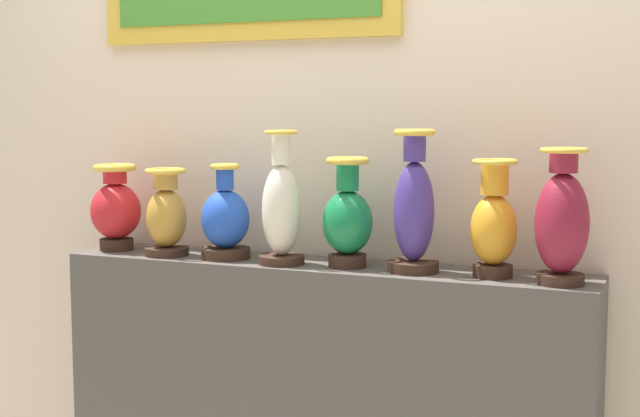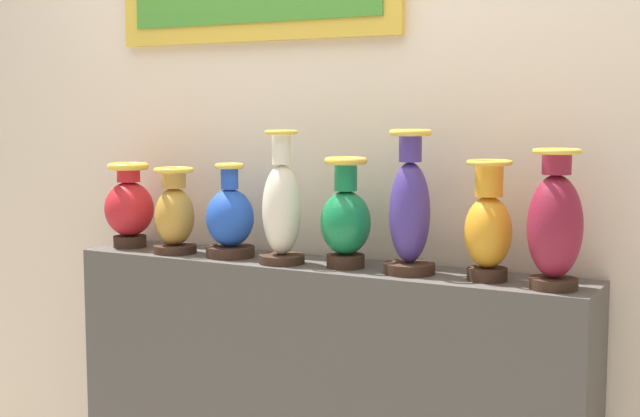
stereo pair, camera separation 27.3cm
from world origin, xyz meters
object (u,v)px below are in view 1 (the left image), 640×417
Objects in this scene: vase_sapphire at (225,221)px; vase_burgundy at (562,222)px; vase_amber at (494,224)px; vase_emerald at (347,219)px; vase_ivory at (281,209)px; vase_crimson at (116,209)px; vase_ochre at (166,216)px; vase_indigo at (414,210)px.

vase_sapphire is 1.06m from vase_burgundy.
vase_sapphire is 0.91× the size of vase_amber.
vase_sapphire is at bearing -179.54° from vase_emerald.
vase_ivory is at bearing 179.92° from vase_burgundy.
vase_burgundy reaches higher than vase_amber.
vase_ochre is (0.22, -0.03, -0.01)m from vase_crimson.
vase_ochre is 0.42m from vase_ivory.
vase_crimson reaches higher than vase_ochre.
vase_indigo reaches higher than vase_sapphire.
vase_ivory reaches higher than vase_ochre.
vase_ochre is 0.21m from vase_sapphire.
vase_indigo is (0.84, 0.02, 0.05)m from vase_ochre.
vase_ivory is 1.11× the size of vase_burgundy.
vase_crimson is at bearing 179.81° from vase_amber.
vase_ivory is 0.42m from vase_indigo.
vase_crimson is 0.70× the size of vase_indigo.
vase_emerald reaches higher than vase_ochre.
vase_ivory reaches higher than vase_emerald.
vase_ochre is 0.68× the size of vase_indigo.
vase_amber reaches higher than vase_ochre.
vase_ivory is at bearing -0.74° from vase_ochre.
vase_ivory reaches higher than vase_amber.
vase_crimson is 0.79× the size of vase_burgundy.
vase_crimson is 0.71× the size of vase_ivory.
vase_ivory is 0.85m from vase_burgundy.
vase_ochre is 1.27m from vase_burgundy.
vase_burgundy is at bearing -0.30° from vase_ochre.
vase_sapphire is (0.43, -0.01, -0.02)m from vase_crimson.
vase_amber is at bearing 0.29° from vase_emerald.
vase_indigo is (0.42, 0.03, 0.01)m from vase_ivory.
vase_crimson is 1.06m from vase_indigo.
vase_sapphire reaches higher than vase_crimson.
vase_indigo reaches higher than vase_crimson.
vase_emerald is at bearing 177.18° from vase_burgundy.
vase_ochre is 1.07m from vase_amber.
vase_indigo is 0.43m from vase_burgundy.
vase_indigo reaches higher than vase_emerald.
vase_ivory is 1.23× the size of vase_amber.
vase_burgundy is (0.43, -0.03, -0.01)m from vase_indigo.
vase_indigo reaches higher than vase_amber.
vase_amber is (0.45, 0.00, 0.00)m from vase_emerald.
vase_amber is (0.87, 0.01, 0.03)m from vase_sapphire.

